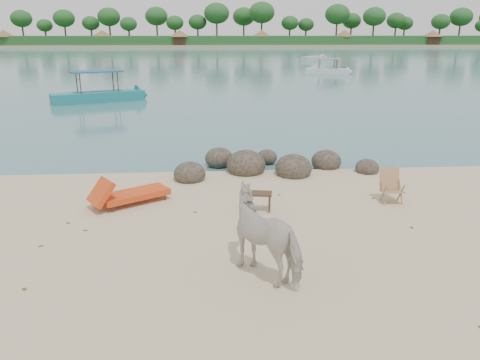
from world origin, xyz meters
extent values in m
plane|color=#336067|center=(0.00, 90.00, 0.00)|extent=(400.00, 400.00, 0.00)
cube|color=tan|center=(0.00, 170.00, 0.00)|extent=(420.00, 90.00, 1.40)
cube|color=#1E4C1E|center=(0.00, 135.00, 1.90)|extent=(420.00, 18.00, 2.40)
ellipsoid|color=#312820|center=(-1.43, 5.23, 0.16)|extent=(0.93, 1.02, 0.70)
ellipsoid|color=#312820|center=(0.27, 5.93, 0.21)|extent=(1.19, 1.31, 0.89)
ellipsoid|color=#312820|center=(1.67, 5.53, 0.19)|extent=(1.10, 1.21, 0.82)
ellipsoid|color=#312820|center=(2.87, 6.33, 0.16)|extent=(0.94, 1.03, 0.71)
ellipsoid|color=#312820|center=(3.97, 5.63, 0.12)|extent=(0.71, 0.78, 0.53)
ellipsoid|color=#312820|center=(-0.53, 6.93, 0.16)|extent=(0.92, 1.02, 0.69)
ellipsoid|color=#312820|center=(1.07, 7.13, 0.12)|extent=(0.68, 0.75, 0.51)
imported|color=silver|center=(0.17, -0.42, 0.75)|extent=(1.75, 1.87, 1.49)
plane|color=brown|center=(-4.04, 2.11, 0.01)|extent=(0.14, 0.14, 0.00)
plane|color=brown|center=(-4.26, 0.94, 0.01)|extent=(0.13, 0.13, 0.00)
plane|color=brown|center=(-1.21, 2.58, 0.01)|extent=(0.14, 0.14, 0.00)
plane|color=brown|center=(3.55, 1.34, 0.01)|extent=(0.10, 0.10, 0.00)
plane|color=brown|center=(3.35, 3.25, 0.01)|extent=(0.14, 0.14, 0.00)
plane|color=brown|center=(-2.35, 3.90, 0.01)|extent=(0.13, 0.13, 0.00)
plane|color=brown|center=(-3.55, 1.66, 0.01)|extent=(0.13, 0.13, 0.00)
plane|color=brown|center=(-3.97, -0.73, 0.01)|extent=(0.14, 0.14, 0.00)
plane|color=brown|center=(0.97, 3.68, 0.01)|extent=(0.12, 0.12, 0.00)
camera|label=1|loc=(-0.85, -7.83, 4.12)|focal=35.00mm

